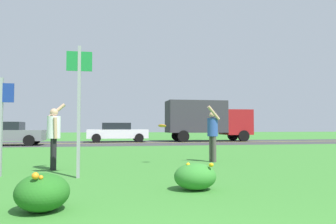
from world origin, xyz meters
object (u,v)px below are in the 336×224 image
object	(u,v)px
person_catcher_blue_shirt	(212,132)
person_thrower_white_shirt	(54,133)
sign_post_near_path	(1,116)
sign_post_by_roadside	(79,98)
box_truck_red	(207,119)
car_gray_center_left	(5,133)
frisbee_orange	(162,126)
car_white_center_right	(117,132)

from	to	relation	value
person_catcher_blue_shirt	person_thrower_white_shirt	bearing A→B (deg)	-166.72
sign_post_near_path	person_catcher_blue_shirt	bearing A→B (deg)	20.12
sign_post_by_roadside	person_catcher_blue_shirt	size ratio (longest dim) A/B	1.63
person_thrower_white_shirt	box_truck_red	size ratio (longest dim) A/B	0.27
person_catcher_blue_shirt	car_gray_center_left	distance (m)	14.91
person_catcher_blue_shirt	frisbee_orange	world-z (taller)	person_catcher_blue_shirt
sign_post_near_path	frisbee_orange	xyz separation A→B (m)	(4.08, 1.84, -0.21)
car_white_center_right	person_catcher_blue_shirt	bearing A→B (deg)	-80.65
person_thrower_white_shirt	car_white_center_right	world-z (taller)	person_thrower_white_shirt
person_thrower_white_shirt	car_gray_center_left	xyz separation A→B (m)	(-4.66, 12.68, -0.23)
sign_post_near_path	box_truck_red	size ratio (longest dim) A/B	0.34
person_thrower_white_shirt	sign_post_by_roadside	bearing A→B (deg)	-64.08
box_truck_red	person_catcher_blue_shirt	bearing A→B (deg)	-107.02
car_gray_center_left	car_white_center_right	distance (m)	7.76
sign_post_by_roadside	person_catcher_blue_shirt	xyz separation A→B (m)	(4.02, 2.65, -0.80)
person_thrower_white_shirt	frisbee_orange	bearing A→B (deg)	15.40
car_gray_center_left	car_white_center_right	world-z (taller)	same
sign_post_near_path	sign_post_by_roadside	world-z (taller)	sign_post_by_roadside
car_white_center_right	person_thrower_white_shirt	bearing A→B (deg)	-98.05
sign_post_near_path	box_truck_red	world-z (taller)	box_truck_red
sign_post_by_roadside	car_white_center_right	xyz separation A→B (m)	(1.54, 17.68, -1.03)
sign_post_by_roadside	car_gray_center_left	distance (m)	15.23
person_thrower_white_shirt	frisbee_orange	world-z (taller)	person_thrower_white_shirt
person_thrower_white_shirt	box_truck_red	world-z (taller)	box_truck_red
person_thrower_white_shirt	car_white_center_right	size ratio (longest dim) A/B	0.40
sign_post_near_path	box_truck_red	distance (m)	20.05
sign_post_near_path	person_thrower_white_shirt	bearing A→B (deg)	44.15
car_white_center_right	box_truck_red	distance (m)	7.16
person_catcher_blue_shirt	box_truck_red	size ratio (longest dim) A/B	0.27
frisbee_orange	car_gray_center_left	size ratio (longest dim) A/B	0.06
person_catcher_blue_shirt	car_gray_center_left	world-z (taller)	person_catcher_blue_shirt
frisbee_orange	box_truck_red	size ratio (longest dim) A/B	0.04
sign_post_by_roadside	car_white_center_right	size ratio (longest dim) A/B	0.66
car_gray_center_left	person_thrower_white_shirt	bearing A→B (deg)	-69.82
car_gray_center_left	box_truck_red	xyz separation A→B (m)	(14.02, 3.47, 1.06)
frisbee_orange	person_thrower_white_shirt	bearing A→B (deg)	-164.60
sign_post_by_roadside	car_gray_center_left	size ratio (longest dim) A/B	0.66
car_white_center_right	sign_post_by_roadside	bearing A→B (deg)	-94.99
person_catcher_blue_shirt	car_white_center_right	world-z (taller)	person_catcher_blue_shirt
sign_post_near_path	frisbee_orange	size ratio (longest dim) A/B	8.91
sign_post_near_path	person_catcher_blue_shirt	xyz separation A→B (m)	(5.79, 2.12, -0.40)
person_catcher_blue_shirt	box_truck_red	bearing A→B (deg)	72.98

